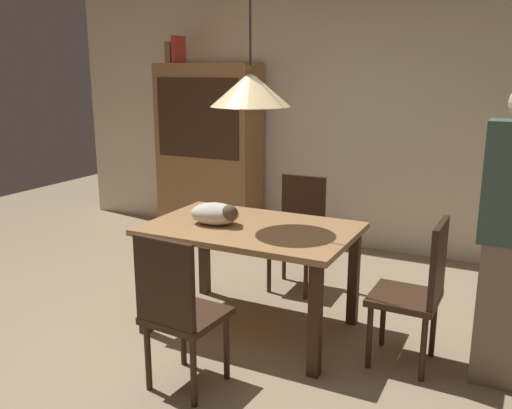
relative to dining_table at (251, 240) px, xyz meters
The scene contains 12 objects.
ground 0.81m from the dining_table, 101.74° to the right, with size 10.00×10.00×0.00m, color #998466.
back_wall 2.32m from the dining_table, 92.60° to the left, with size 6.40×0.10×2.90m, color beige.
dining_table is the anchor object (origin of this frame).
chair_far_back 0.89m from the dining_table, 90.09° to the left, with size 0.41×0.41×0.93m.
chair_near_front 0.89m from the dining_table, 90.37° to the right, with size 0.43×0.43×0.93m.
chair_right_side 1.14m from the dining_table, ahead, with size 0.41×0.41×0.93m.
cat_sleeping 0.30m from the dining_table, 163.04° to the right, with size 0.40×0.28×0.16m.
pendant_lamp 1.01m from the dining_table, 90.00° to the left, with size 0.52×0.52×1.30m.
hutch_bookcase 2.35m from the dining_table, 127.99° to the left, with size 1.12×0.45×1.85m.
book_brown_thick 2.93m from the dining_table, 135.20° to the left, with size 0.06×0.24×0.22m, color brown.
book_red_tall 2.90m from the dining_table, 134.15° to the left, with size 0.04×0.22×0.28m, color #B73833.
person_standing 1.62m from the dining_table, ahead, with size 0.36×0.22×1.71m.
Camera 1 is at (1.71, -2.70, 1.78)m, focal length 38.34 mm.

